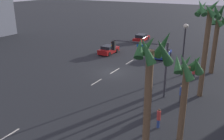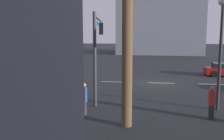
{
  "view_description": "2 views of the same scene",
  "coord_description": "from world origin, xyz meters",
  "px_view_note": "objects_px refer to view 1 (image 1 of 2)",
  "views": [
    {
      "loc": [
        26.07,
        14.74,
        10.9
      ],
      "look_at": [
        2.88,
        1.57,
        1.49
      ],
      "focal_mm": 39.98,
      "sensor_mm": 36.0,
      "label": 1
    },
    {
      "loc": [
        0.83,
        22.44,
        4.23
      ],
      "look_at": [
        3.47,
        2.52,
        1.45
      ],
      "focal_mm": 40.1,
      "sensor_mm": 36.0,
      "label": 2
    }
  ],
  "objects_px": {
    "traffic_signal": "(145,58)",
    "palm_tree_2": "(208,29)",
    "pedestrian_0": "(148,103)",
    "pedestrian_2": "(159,118)",
    "car_2": "(163,53)",
    "palm_tree_3": "(217,32)",
    "car_0": "(141,38)",
    "car_1": "(108,50)",
    "palm_tree_0": "(151,73)",
    "streetlamp": "(184,40)",
    "pedestrian_3": "(194,73)",
    "palm_tree_1": "(186,79)",
    "pedestrian_1": "(181,93)"
  },
  "relations": [
    {
      "from": "traffic_signal",
      "to": "palm_tree_2",
      "type": "xyz_separation_m",
      "value": [
        -2.35,
        5.14,
        2.96
      ]
    },
    {
      "from": "pedestrian_0",
      "to": "pedestrian_2",
      "type": "distance_m",
      "value": 2.66
    },
    {
      "from": "car_2",
      "to": "palm_tree_3",
      "type": "distance_m",
      "value": 9.78
    },
    {
      "from": "car_0",
      "to": "car_1",
      "type": "relative_size",
      "value": 1.16
    },
    {
      "from": "car_1",
      "to": "pedestrian_0",
      "type": "distance_m",
      "value": 19.47
    },
    {
      "from": "palm_tree_0",
      "to": "palm_tree_2",
      "type": "relative_size",
      "value": 0.89
    },
    {
      "from": "car_1",
      "to": "streetlamp",
      "type": "relative_size",
      "value": 0.62
    },
    {
      "from": "car_2",
      "to": "palm_tree_2",
      "type": "xyz_separation_m",
      "value": [
        11.41,
        7.76,
        6.22
      ]
    },
    {
      "from": "car_1",
      "to": "pedestrian_2",
      "type": "bearing_deg",
      "value": 40.61
    },
    {
      "from": "pedestrian_2",
      "to": "pedestrian_3",
      "type": "xyz_separation_m",
      "value": [
        -11.93,
        0.07,
        0.0
      ]
    },
    {
      "from": "streetlamp",
      "to": "car_0",
      "type": "bearing_deg",
      "value": -142.08
    },
    {
      "from": "palm_tree_2",
      "to": "car_2",
      "type": "bearing_deg",
      "value": -145.78
    },
    {
      "from": "car_0",
      "to": "palm_tree_0",
      "type": "distance_m",
      "value": 35.3
    },
    {
      "from": "palm_tree_0",
      "to": "palm_tree_1",
      "type": "distance_m",
      "value": 3.5
    },
    {
      "from": "pedestrian_1",
      "to": "pedestrian_2",
      "type": "bearing_deg",
      "value": -3.58
    },
    {
      "from": "pedestrian_1",
      "to": "pedestrian_3",
      "type": "height_order",
      "value": "pedestrian_1"
    },
    {
      "from": "palm_tree_3",
      "to": "streetlamp",
      "type": "bearing_deg",
      "value": -49.64
    },
    {
      "from": "car_1",
      "to": "pedestrian_1",
      "type": "distance_m",
      "value": 18.67
    },
    {
      "from": "pedestrian_0",
      "to": "pedestrian_3",
      "type": "relative_size",
      "value": 0.98
    },
    {
      "from": "pedestrian_2",
      "to": "palm_tree_3",
      "type": "xyz_separation_m",
      "value": [
        -15.35,
        1.61,
        4.4
      ]
    },
    {
      "from": "car_0",
      "to": "palm_tree_2",
      "type": "relative_size",
      "value": 0.48
    },
    {
      "from": "pedestrian_0",
      "to": "pedestrian_1",
      "type": "bearing_deg",
      "value": 148.25
    },
    {
      "from": "streetlamp",
      "to": "pedestrian_2",
      "type": "bearing_deg",
      "value": 6.96
    },
    {
      "from": "car_1",
      "to": "pedestrian_1",
      "type": "height_order",
      "value": "pedestrian_1"
    },
    {
      "from": "car_0",
      "to": "pedestrian_3",
      "type": "bearing_deg",
      "value": 40.16
    },
    {
      "from": "car_1",
      "to": "pedestrian_2",
      "type": "xyz_separation_m",
      "value": [
        16.8,
        14.4,
        0.24
      ]
    },
    {
      "from": "pedestrian_0",
      "to": "car_0",
      "type": "bearing_deg",
      "value": -155.64
    },
    {
      "from": "pedestrian_0",
      "to": "palm_tree_3",
      "type": "xyz_separation_m",
      "value": [
        -13.32,
        3.33,
        4.42
      ]
    },
    {
      "from": "car_0",
      "to": "palm_tree_0",
      "type": "xyz_separation_m",
      "value": [
        31.92,
        14.08,
        5.37
      ]
    },
    {
      "from": "pedestrian_1",
      "to": "palm_tree_2",
      "type": "bearing_deg",
      "value": 151.0
    },
    {
      "from": "palm_tree_2",
      "to": "palm_tree_0",
      "type": "bearing_deg",
      "value": -5.04
    },
    {
      "from": "car_0",
      "to": "pedestrian_0",
      "type": "xyz_separation_m",
      "value": [
        25.93,
        11.74,
        0.25
      ]
    },
    {
      "from": "streetlamp",
      "to": "traffic_signal",
      "type": "bearing_deg",
      "value": -14.91
    },
    {
      "from": "car_2",
      "to": "palm_tree_3",
      "type": "relative_size",
      "value": 0.53
    },
    {
      "from": "car_1",
      "to": "palm_tree_0",
      "type": "relative_size",
      "value": 0.47
    },
    {
      "from": "car_1",
      "to": "traffic_signal",
      "type": "relative_size",
      "value": 0.68
    },
    {
      "from": "palm_tree_2",
      "to": "streetlamp",
      "type": "bearing_deg",
      "value": -147.16
    },
    {
      "from": "traffic_signal",
      "to": "pedestrian_2",
      "type": "height_order",
      "value": "traffic_signal"
    },
    {
      "from": "pedestrian_0",
      "to": "palm_tree_1",
      "type": "height_order",
      "value": "palm_tree_1"
    },
    {
      "from": "pedestrian_2",
      "to": "traffic_signal",
      "type": "bearing_deg",
      "value": -146.96
    },
    {
      "from": "car_0",
      "to": "pedestrian_0",
      "type": "height_order",
      "value": "pedestrian_0"
    },
    {
      "from": "traffic_signal",
      "to": "palm_tree_3",
      "type": "xyz_separation_m",
      "value": [
        -9.99,
        5.1,
        1.41
      ]
    },
    {
      "from": "car_0",
      "to": "palm_tree_2",
      "type": "bearing_deg",
      "value": 36.74
    },
    {
      "from": "traffic_signal",
      "to": "palm_tree_2",
      "type": "bearing_deg",
      "value": 114.6
    },
    {
      "from": "traffic_signal",
      "to": "pedestrian_0",
      "type": "xyz_separation_m",
      "value": [
        3.34,
        1.77,
        -3.01
      ]
    },
    {
      "from": "pedestrian_3",
      "to": "palm_tree_0",
      "type": "relative_size",
      "value": 0.2
    },
    {
      "from": "car_1",
      "to": "car_2",
      "type": "bearing_deg",
      "value": 105.69
    },
    {
      "from": "car_0",
      "to": "palm_tree_3",
      "type": "xyz_separation_m",
      "value": [
        12.61,
        15.08,
        4.66
      ]
    },
    {
      "from": "car_0",
      "to": "traffic_signal",
      "type": "height_order",
      "value": "traffic_signal"
    },
    {
      "from": "pedestrian_3",
      "to": "palm_tree_3",
      "type": "height_order",
      "value": "palm_tree_3"
    }
  ]
}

